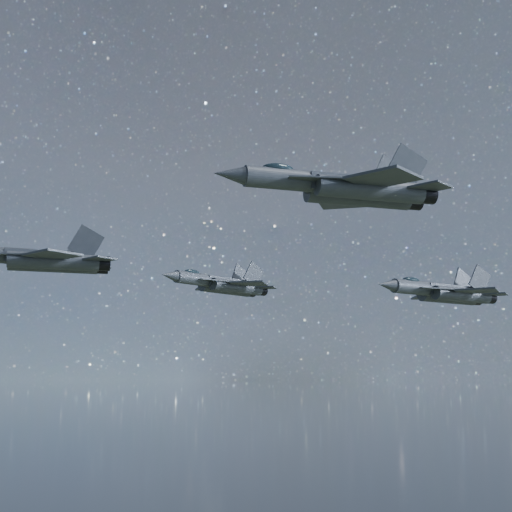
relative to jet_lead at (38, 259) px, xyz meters
name	(u,v)px	position (x,y,z in m)	size (l,w,h in m)	color
jet_lead	(38,259)	(0.00, 0.00, 0.00)	(18.06, 12.63, 4.55)	#2C3138
jet_left	(223,285)	(22.33, 7.81, -0.34)	(16.22, 10.68, 4.16)	#2C3138
jet_right	(347,188)	(19.52, -25.80, 2.85)	(18.26, 12.79, 4.60)	#2C3138
jet_slot	(446,293)	(44.19, -6.06, -1.79)	(17.96, 12.44, 4.51)	#2C3138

